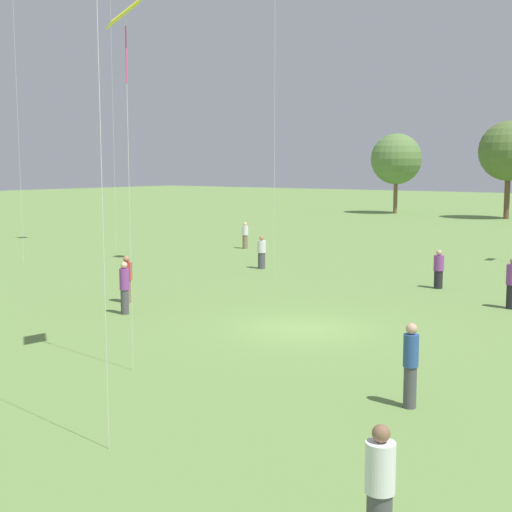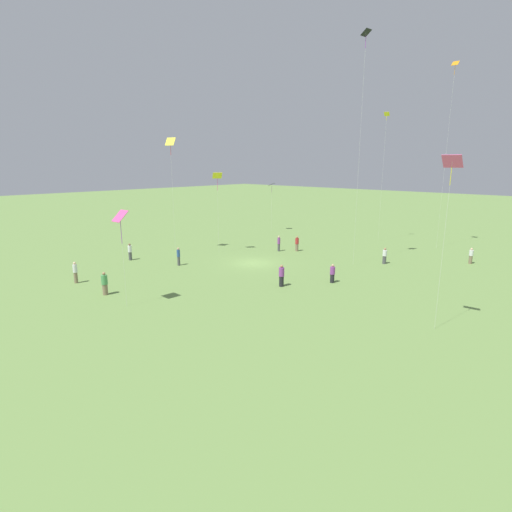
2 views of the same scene
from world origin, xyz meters
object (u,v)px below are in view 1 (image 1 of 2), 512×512
(person_7, at_px, (245,236))
(kite_3, at_px, (125,23))
(person_9, at_px, (262,253))
(person_1, at_px, (380,491))
(person_4, at_px, (512,284))
(person_3, at_px, (124,288))
(person_6, at_px, (411,365))
(person_5, at_px, (127,280))
(person_0, at_px, (439,270))

(person_7, distance_m, kite_3, 27.75)
(kite_3, bearing_deg, person_9, -164.13)
(person_1, xyz_separation_m, person_4, (-3.71, 17.63, 0.02))
(person_3, distance_m, person_9, 12.03)
(person_9, bearing_deg, person_7, -39.99)
(person_6, bearing_deg, person_5, -122.99)
(kite_3, bearing_deg, person_4, 148.91)
(person_4, bearing_deg, kite_3, -38.62)
(person_5, relative_size, person_6, 0.97)
(person_0, bearing_deg, person_6, -58.94)
(person_5, relative_size, person_9, 1.07)
(person_1, bearing_deg, person_7, -124.71)
(person_4, height_order, person_7, person_4)
(person_7, bearing_deg, person_0, -168.20)
(person_3, height_order, person_7, person_3)
(person_7, bearing_deg, person_1, 165.74)
(person_4, height_order, person_6, person_4)
(person_0, relative_size, person_6, 0.89)
(person_3, distance_m, person_4, 13.75)
(person_1, bearing_deg, person_4, -153.29)
(person_1, xyz_separation_m, person_3, (-14.13, 8.65, 0.05))
(person_9, bearing_deg, person_5, 104.02)
(person_4, xyz_separation_m, person_6, (1.57, -12.02, 0.03))
(person_0, xyz_separation_m, person_4, (3.80, -2.50, 0.11))
(person_0, bearing_deg, kite_3, -84.17)
(person_1, bearing_deg, person_3, -106.64)
(person_6, xyz_separation_m, person_7, (-20.72, 21.18, -0.12))
(person_6, relative_size, person_9, 1.10)
(person_3, height_order, kite_3, kite_3)
(person_4, height_order, kite_3, kite_3)
(person_4, xyz_separation_m, person_9, (-13.16, 2.74, -0.10))
(person_4, xyz_separation_m, kite_3, (-5.18, -13.57, 7.53))
(person_5, relative_size, person_7, 1.08)
(person_4, relative_size, person_6, 1.01)
(person_4, distance_m, person_5, 14.06)
(person_0, distance_m, person_9, 9.36)
(person_0, height_order, person_3, person_3)
(kite_3, bearing_deg, person_3, -141.45)
(person_6, bearing_deg, person_1, 6.45)
(person_0, xyz_separation_m, kite_3, (-1.38, -16.07, 7.64))
(person_3, relative_size, person_7, 1.12)
(person_1, relative_size, person_6, 0.98)
(person_0, relative_size, person_9, 0.98)
(person_6, distance_m, person_9, 20.85)
(person_3, relative_size, person_6, 1.00)
(person_7, bearing_deg, kite_3, 156.83)
(person_3, bearing_deg, person_9, 81.24)
(person_7, xyz_separation_m, kite_3, (13.96, -22.73, 7.63))
(person_0, distance_m, person_1, 21.48)
(person_4, bearing_deg, person_5, -75.61)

